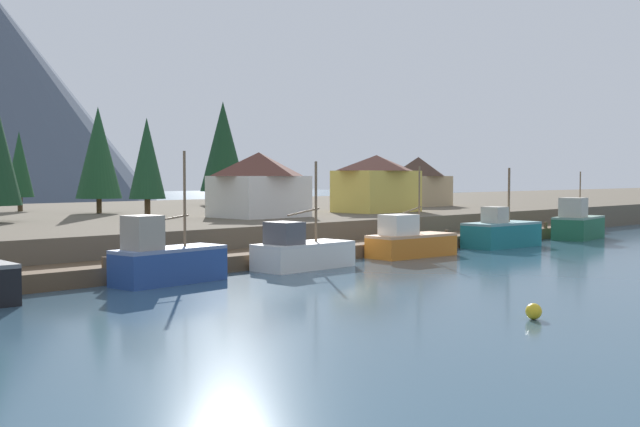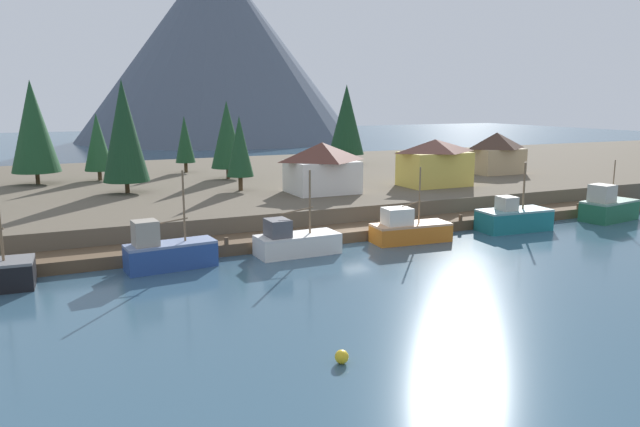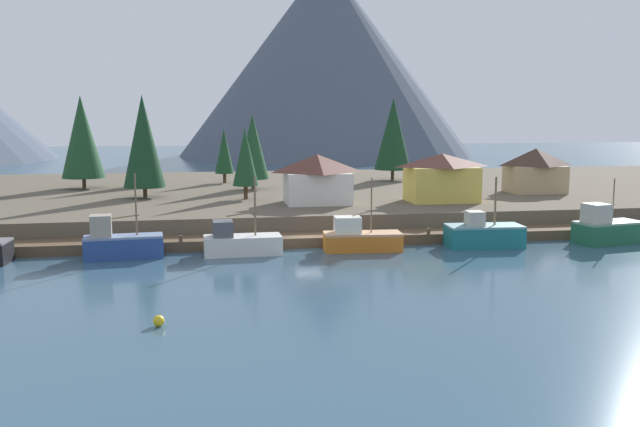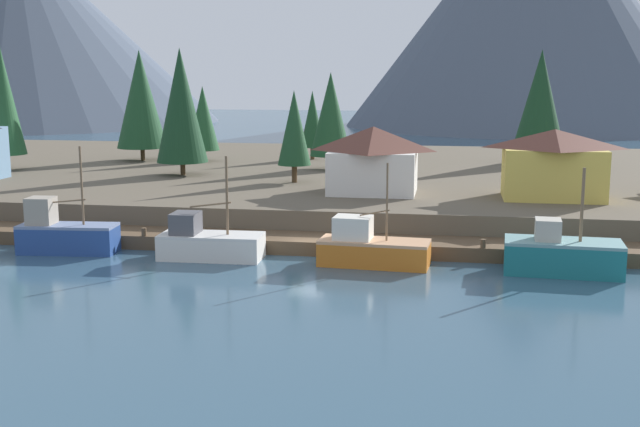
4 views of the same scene
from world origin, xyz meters
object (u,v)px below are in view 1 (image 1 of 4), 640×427
at_px(fishing_boat_orange, 409,242).
at_px(conifer_back_left, 223,146).
at_px(fishing_boat_blue, 166,260).
at_px(conifer_centre, 19,164).
at_px(fishing_boat_teal, 501,233).
at_px(house_tan, 418,181).
at_px(channel_buoy, 534,311).
at_px(house_yellow, 376,183).
at_px(conifer_near_left, 147,158).
at_px(fishing_boat_white, 301,252).
at_px(fishing_boat_green, 578,224).
at_px(conifer_near_right, 98,153).
at_px(house_white, 259,184).

distance_m(fishing_boat_orange, conifer_back_left, 44.53).
distance_m(fishing_boat_blue, fishing_boat_orange, 21.81).
bearing_deg(conifer_centre, fishing_boat_teal, -60.52).
relative_size(house_tan, channel_buoy, 10.47).
bearing_deg(fishing_boat_orange, house_yellow, 52.52).
bearing_deg(conifer_near_left, channel_buoy, -100.73).
height_order(fishing_boat_white, fishing_boat_teal, fishing_boat_white).
relative_size(fishing_boat_blue, fishing_boat_green, 1.08).
distance_m(conifer_near_left, channel_buoy, 43.17).
height_order(fishing_boat_orange, conifer_centre, conifer_centre).
relative_size(fishing_boat_green, conifer_near_right, 0.69).
xyz_separation_m(conifer_back_left, conifer_centre, (-25.91, 0.15, -2.44)).
xyz_separation_m(fishing_boat_orange, conifer_centre, (-11.24, 41.32, 6.09)).
xyz_separation_m(fishing_boat_teal, conifer_near_right, (-19.86, 32.25, 7.12)).
bearing_deg(house_white, conifer_near_right, 110.66).
bearing_deg(fishing_boat_blue, fishing_boat_orange, -5.42).
bearing_deg(house_white, house_tan, 11.36).
height_order(fishing_boat_white, house_white, house_white).
relative_size(fishing_boat_blue, conifer_near_left, 0.88).
bearing_deg(fishing_boat_orange, conifer_back_left, 74.55).
distance_m(fishing_boat_orange, conifer_near_left, 23.93).
bearing_deg(fishing_boat_green, fishing_boat_blue, 169.26).
height_order(fishing_boat_teal, conifer_back_left, conifer_back_left).
bearing_deg(conifer_near_right, house_yellow, -39.31).
distance_m(fishing_boat_teal, house_white, 21.36).
xyz_separation_m(fishing_boat_white, house_tan, (39.74, 21.63, 4.37)).
relative_size(fishing_boat_green, house_yellow, 0.85).
bearing_deg(house_tan, house_white, -168.64).
relative_size(house_yellow, conifer_centre, 1.03).
height_order(conifer_near_left, conifer_near_right, conifer_near_right).
bearing_deg(channel_buoy, fishing_boat_teal, 34.88).
height_order(conifer_near_right, conifer_back_left, conifer_back_left).
height_order(fishing_boat_white, conifer_near_right, conifer_near_right).
bearing_deg(conifer_near_right, fishing_boat_orange, -76.60).
bearing_deg(fishing_boat_white, house_tan, 27.01).
bearing_deg(conifer_near_left, house_white, -34.31).
height_order(fishing_boat_blue, conifer_back_left, conifer_back_left).
xyz_separation_m(fishing_boat_blue, channel_buoy, (4.52, -20.89, -0.98)).
height_order(fishing_boat_blue, house_tan, house_tan).
bearing_deg(house_tan, fishing_boat_white, -151.44).
xyz_separation_m(house_tan, conifer_near_right, (-36.16, 10.37, 2.86)).
distance_m(fishing_boat_green, channel_buoy, 46.87).
bearing_deg(fishing_boat_white, conifer_back_left, 56.25).
xyz_separation_m(conifer_back_left, channel_buoy, (-31.95, -61.92, -9.34)).
bearing_deg(conifer_near_left, fishing_boat_teal, -44.56).
bearing_deg(conifer_back_left, fishing_boat_green, -76.10).
bearing_deg(fishing_boat_green, conifer_near_left, 137.92).
xyz_separation_m(fishing_boat_white, fishing_boat_orange, (11.22, -0.07, 0.06)).
height_order(house_yellow, conifer_near_right, conifer_near_right).
xyz_separation_m(fishing_boat_teal, conifer_near_left, (-21.58, 21.25, 6.39)).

